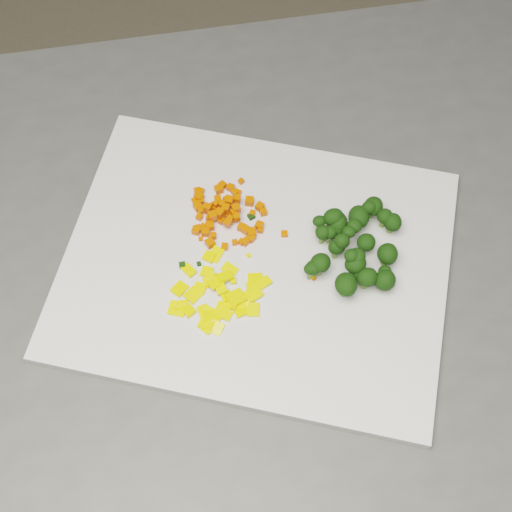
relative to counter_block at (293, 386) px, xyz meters
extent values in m
plane|color=#82755C|center=(-0.05, -0.10, -0.45)|extent=(4.00, 4.00, 0.00)
cube|color=#4A4947|center=(0.00, 0.00, 0.00)|extent=(1.05, 0.74, 0.90)
cube|color=silver|center=(-0.06, 0.00, 0.46)|extent=(0.50, 0.46, 0.01)
cube|color=#D84102|center=(-0.08, 0.08, 0.47)|extent=(0.01, 0.01, 0.01)
cube|color=#D84102|center=(-0.08, 0.07, 0.47)|extent=(0.01, 0.01, 0.01)
cube|color=#D84102|center=(-0.07, 0.09, 0.46)|extent=(0.01, 0.01, 0.01)
cube|color=#D84102|center=(-0.07, 0.10, 0.46)|extent=(0.01, 0.01, 0.01)
cube|color=#D84102|center=(-0.07, 0.10, 0.46)|extent=(0.01, 0.01, 0.01)
cube|color=#D84102|center=(-0.06, 0.04, 0.47)|extent=(0.01, 0.01, 0.01)
cube|color=#D84102|center=(-0.10, 0.04, 0.46)|extent=(0.01, 0.01, 0.01)
cube|color=#D84102|center=(-0.11, 0.09, 0.46)|extent=(0.01, 0.01, 0.01)
cube|color=#D84102|center=(-0.10, 0.08, 0.47)|extent=(0.01, 0.01, 0.01)
cube|color=#D84102|center=(-0.07, 0.03, 0.46)|extent=(0.01, 0.01, 0.01)
cube|color=#D84102|center=(-0.09, 0.06, 0.47)|extent=(0.01, 0.01, 0.01)
cube|color=#D84102|center=(-0.07, 0.03, 0.46)|extent=(0.01, 0.01, 0.01)
cube|color=#D84102|center=(-0.06, 0.04, 0.46)|extent=(0.01, 0.01, 0.01)
cube|color=#D84102|center=(-0.09, 0.06, 0.46)|extent=(0.01, 0.01, 0.01)
cube|color=#D84102|center=(-0.08, 0.06, 0.46)|extent=(0.01, 0.01, 0.01)
cube|color=#D84102|center=(-0.10, 0.08, 0.47)|extent=(0.01, 0.01, 0.01)
cube|color=#D84102|center=(-0.05, 0.08, 0.46)|extent=(0.01, 0.01, 0.01)
cube|color=#D84102|center=(-0.09, 0.03, 0.46)|extent=(0.01, 0.01, 0.01)
cube|color=#D84102|center=(-0.07, 0.06, 0.47)|extent=(0.01, 0.01, 0.01)
cube|color=#D84102|center=(-0.06, 0.03, 0.46)|extent=(0.01, 0.01, 0.01)
cube|color=#D84102|center=(-0.12, 0.05, 0.47)|extent=(0.01, 0.01, 0.01)
cube|color=#D84102|center=(-0.10, 0.06, 0.47)|extent=(0.01, 0.01, 0.01)
cube|color=#D84102|center=(-0.11, 0.10, 0.46)|extent=(0.01, 0.01, 0.01)
cube|color=#D84102|center=(-0.08, 0.08, 0.47)|extent=(0.01, 0.01, 0.01)
cube|color=#D84102|center=(-0.11, 0.10, 0.46)|extent=(0.01, 0.01, 0.01)
cube|color=#D84102|center=(-0.08, 0.05, 0.47)|extent=(0.01, 0.01, 0.01)
cube|color=#D84102|center=(-0.07, 0.07, 0.47)|extent=(0.01, 0.01, 0.01)
cube|color=#D84102|center=(-0.11, 0.05, 0.47)|extent=(0.01, 0.01, 0.01)
cube|color=#D84102|center=(-0.04, 0.07, 0.47)|extent=(0.01, 0.01, 0.01)
cube|color=#D84102|center=(-0.08, 0.05, 0.47)|extent=(0.01, 0.01, 0.01)
cube|color=#D84102|center=(-0.08, 0.03, 0.46)|extent=(0.01, 0.01, 0.01)
cube|color=#D84102|center=(-0.05, 0.06, 0.46)|extent=(0.01, 0.01, 0.01)
cube|color=#D84102|center=(-0.11, 0.05, 0.46)|extent=(0.01, 0.01, 0.01)
cube|color=#D84102|center=(-0.10, 0.06, 0.46)|extent=(0.01, 0.01, 0.01)
cube|color=#D84102|center=(-0.05, 0.04, 0.46)|extent=(0.01, 0.01, 0.01)
cube|color=#D84102|center=(-0.08, 0.10, 0.46)|extent=(0.01, 0.01, 0.01)
cube|color=#D84102|center=(-0.07, 0.09, 0.46)|extent=(0.01, 0.01, 0.01)
cube|color=#D84102|center=(-0.11, 0.09, 0.47)|extent=(0.01, 0.01, 0.01)
cube|color=#D84102|center=(-0.08, 0.06, 0.47)|extent=(0.01, 0.01, 0.01)
cube|color=#D84102|center=(-0.12, 0.05, 0.47)|extent=(0.01, 0.01, 0.01)
cube|color=#D84102|center=(-0.11, 0.08, 0.47)|extent=(0.01, 0.01, 0.01)
cube|color=#D84102|center=(-0.06, 0.11, 0.46)|extent=(0.01, 0.01, 0.01)
cube|color=#D84102|center=(-0.09, 0.08, 0.47)|extent=(0.01, 0.01, 0.01)
cube|color=#D84102|center=(-0.09, 0.08, 0.47)|extent=(0.01, 0.01, 0.01)
cube|color=#D84102|center=(-0.06, 0.08, 0.47)|extent=(0.01, 0.01, 0.01)
cube|color=#D84102|center=(-0.10, 0.06, 0.47)|extent=(0.01, 0.01, 0.01)
cube|color=#D84102|center=(-0.07, 0.05, 0.46)|extent=(0.01, 0.01, 0.01)
cube|color=#D84102|center=(-0.10, 0.07, 0.47)|extent=(0.01, 0.01, 0.01)
cube|color=#D84102|center=(-0.08, 0.10, 0.46)|extent=(0.01, 0.01, 0.01)
cube|color=#D84102|center=(-0.10, 0.05, 0.47)|extent=(0.01, 0.01, 0.01)
cube|color=#D84102|center=(-0.11, 0.03, 0.47)|extent=(0.01, 0.01, 0.01)
cube|color=#D84102|center=(-0.04, 0.06, 0.46)|extent=(0.01, 0.01, 0.01)
cube|color=#D84102|center=(-0.09, 0.06, 0.46)|extent=(0.01, 0.01, 0.01)
cube|color=#D84102|center=(-0.05, 0.04, 0.47)|extent=(0.01, 0.01, 0.01)
cube|color=#D84102|center=(-0.09, 0.08, 0.47)|extent=(0.01, 0.01, 0.01)
cube|color=#D84102|center=(-0.10, 0.06, 0.47)|extent=(0.01, 0.01, 0.01)
cube|color=#D84102|center=(-0.11, 0.08, 0.46)|extent=(0.01, 0.01, 0.01)
cube|color=#D84102|center=(-0.11, 0.09, 0.46)|extent=(0.01, 0.01, 0.01)
cube|color=#D84102|center=(-0.11, 0.07, 0.46)|extent=(0.01, 0.01, 0.01)
cube|color=#D84102|center=(-0.07, 0.08, 0.47)|extent=(0.01, 0.01, 0.01)
cube|color=#D84102|center=(-0.06, 0.04, 0.46)|extent=(0.01, 0.01, 0.01)
cube|color=#D84102|center=(-0.09, 0.10, 0.47)|extent=(0.01, 0.01, 0.01)
cube|color=#D84102|center=(-0.08, 0.06, 0.46)|extent=(0.01, 0.01, 0.01)
cube|color=#D84102|center=(-0.07, 0.04, 0.47)|extent=(0.01, 0.01, 0.01)
cube|color=yellow|center=(-0.09, -0.04, 0.47)|extent=(0.02, 0.02, 0.01)
cube|color=yellow|center=(-0.07, -0.02, 0.46)|extent=(0.02, 0.02, 0.00)
cube|color=yellow|center=(-0.10, -0.02, 0.47)|extent=(0.01, 0.02, 0.00)
cube|color=yellow|center=(-0.08, -0.04, 0.46)|extent=(0.02, 0.02, 0.01)
cube|color=yellow|center=(-0.09, 0.00, 0.46)|extent=(0.02, 0.02, 0.01)
cube|color=yellow|center=(-0.11, 0.02, 0.46)|extent=(0.02, 0.02, 0.01)
cube|color=yellow|center=(-0.13, -0.03, 0.46)|extent=(0.02, 0.02, 0.00)
cube|color=yellow|center=(-0.07, -0.03, 0.46)|extent=(0.01, 0.01, 0.01)
cube|color=yellow|center=(-0.12, 0.00, 0.46)|extent=(0.02, 0.02, 0.01)
cube|color=yellow|center=(-0.10, -0.04, 0.46)|extent=(0.02, 0.02, 0.00)
cube|color=yellow|center=(-0.07, -0.05, 0.46)|extent=(0.01, 0.02, 0.01)
cube|color=yellow|center=(-0.11, -0.02, 0.47)|extent=(0.02, 0.02, 0.01)
cube|color=yellow|center=(-0.14, -0.04, 0.46)|extent=(0.02, 0.02, 0.01)
cube|color=yellow|center=(-0.12, -0.05, 0.46)|extent=(0.02, 0.02, 0.01)
cube|color=yellow|center=(-0.11, -0.01, 0.47)|extent=(0.01, 0.02, 0.01)
cube|color=yellow|center=(-0.10, -0.01, 0.47)|extent=(0.02, 0.01, 0.01)
cube|color=yellow|center=(-0.13, -0.02, 0.46)|extent=(0.02, 0.02, 0.01)
cube|color=yellow|center=(-0.08, -0.05, 0.46)|extent=(0.02, 0.02, 0.01)
cube|color=yellow|center=(-0.15, -0.04, 0.46)|extent=(0.02, 0.01, 0.01)
cube|color=yellow|center=(-0.11, -0.01, 0.46)|extent=(0.02, 0.02, 0.01)
cube|color=yellow|center=(-0.13, -0.06, 0.46)|extent=(0.02, 0.02, 0.01)
cube|color=yellow|center=(-0.12, -0.05, 0.46)|extent=(0.02, 0.01, 0.01)
cube|color=yellow|center=(-0.10, 0.02, 0.46)|extent=(0.02, 0.02, 0.01)
cube|color=yellow|center=(-0.12, -0.06, 0.46)|extent=(0.02, 0.02, 0.00)
cube|color=yellow|center=(-0.15, -0.04, 0.46)|extent=(0.02, 0.02, 0.01)
cube|color=yellow|center=(-0.06, -0.03, 0.46)|extent=(0.02, 0.02, 0.01)
cube|color=yellow|center=(-0.10, -0.05, 0.46)|extent=(0.02, 0.02, 0.00)
cube|color=yellow|center=(-0.10, -0.03, 0.46)|extent=(0.01, 0.01, 0.01)
cube|color=yellow|center=(-0.07, -0.04, 0.46)|extent=(0.02, 0.02, 0.01)
cube|color=yellow|center=(-0.15, -0.02, 0.46)|extent=(0.02, 0.02, 0.01)
cube|color=yellow|center=(-0.09, -0.05, 0.46)|extent=(0.02, 0.02, 0.01)
cube|color=yellow|center=(-0.09, -0.04, 0.46)|extent=(0.02, 0.01, 0.01)
cube|color=yellow|center=(-0.11, -0.06, 0.46)|extent=(0.02, 0.02, 0.01)
cube|color=yellow|center=(-0.13, 0.00, 0.46)|extent=(0.02, 0.02, 0.01)
cube|color=yellow|center=(-0.13, -0.05, 0.46)|extent=(0.01, 0.02, 0.00)
cube|color=yellow|center=(-0.12, -0.07, 0.46)|extent=(0.02, 0.02, 0.01)
cube|color=yellow|center=(-0.09, -0.04, 0.47)|extent=(0.02, 0.02, 0.01)
cube|color=#D84102|center=(0.00, -0.03, 0.46)|extent=(0.01, 0.01, 0.00)
cube|color=#D84102|center=(-0.12, 0.09, 0.46)|extent=(0.01, 0.01, 0.00)
cube|color=black|center=(-0.04, 0.06, 0.46)|extent=(0.01, 0.01, 0.00)
cube|color=black|center=(-0.14, 0.01, 0.46)|extent=(0.01, 0.01, 0.00)
cube|color=yellow|center=(-0.09, -0.02, 0.46)|extent=(0.01, 0.01, 0.00)
cube|color=#D84102|center=(-0.02, 0.03, 0.46)|extent=(0.01, 0.01, 0.00)
cube|color=black|center=(-0.12, 0.01, 0.46)|extent=(0.00, 0.00, 0.00)
cube|color=black|center=(-0.06, 0.06, 0.46)|extent=(0.01, 0.01, 0.00)
cube|color=yellow|center=(-0.07, 0.01, 0.46)|extent=(0.01, 0.01, 0.00)
cube|color=yellow|center=(-0.01, -0.03, 0.46)|extent=(0.01, 0.01, 0.00)
cube|color=yellow|center=(-0.08, -0.04, 0.46)|extent=(0.01, 0.01, 0.00)
cube|color=#D84102|center=(-0.12, 0.04, 0.46)|extent=(0.01, 0.01, 0.00)
camera|label=1|loc=(-0.13, -0.35, 1.14)|focal=50.00mm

